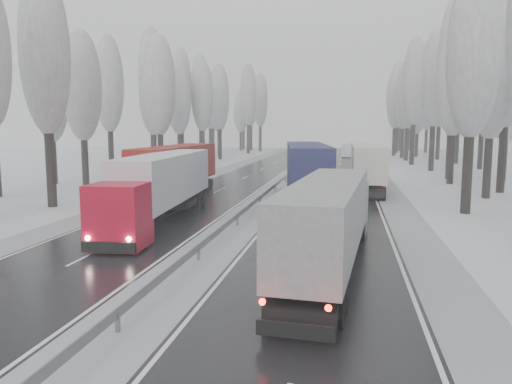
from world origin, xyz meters
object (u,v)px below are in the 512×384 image
(truck_blue_box, at_px, (306,168))
(truck_red_white, at_px, (161,184))
(truck_cream_box, at_px, (366,163))
(truck_red_red, at_px, (171,169))
(truck_grey_tarp, at_px, (330,218))
(box_truck_distant, at_px, (348,150))

(truck_blue_box, bearing_deg, truck_red_white, -134.67)
(truck_cream_box, bearing_deg, truck_red_white, -124.90)
(truck_red_white, bearing_deg, truck_red_red, 102.27)
(truck_red_white, height_order, truck_red_red, truck_red_red)
(truck_grey_tarp, bearing_deg, truck_red_red, 131.78)
(truck_cream_box, bearing_deg, box_truck_distant, 91.43)
(truck_blue_box, bearing_deg, truck_red_red, 179.13)
(truck_cream_box, distance_m, box_truck_distant, 51.68)
(truck_cream_box, relative_size, truck_red_red, 0.99)
(box_truck_distant, distance_m, truck_red_white, 71.45)
(truck_grey_tarp, bearing_deg, truck_blue_box, 102.54)
(box_truck_distant, bearing_deg, truck_blue_box, -92.54)
(truck_grey_tarp, xyz_separation_m, truck_red_red, (-13.27, 17.68, 0.30))
(truck_cream_box, bearing_deg, truck_grey_tarp, -95.49)
(truck_red_red, bearing_deg, truck_grey_tarp, -51.87)
(truck_grey_tarp, height_order, truck_red_red, truck_red_red)
(truck_grey_tarp, xyz_separation_m, truck_cream_box, (2.39, 27.26, 0.28))
(truck_grey_tarp, bearing_deg, box_truck_distant, 94.39)
(truck_blue_box, bearing_deg, box_truck_distant, 79.42)
(truck_grey_tarp, bearing_deg, truck_cream_box, 89.87)
(box_truck_distant, xyz_separation_m, truck_red_red, (-13.96, -61.21, 1.18))
(truck_grey_tarp, height_order, box_truck_distant, truck_grey_tarp)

